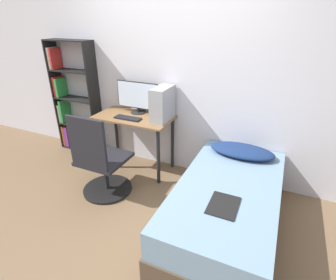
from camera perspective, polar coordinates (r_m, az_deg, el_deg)
The scene contains 11 objects.
ground_plane at distance 2.87m, azimuth -11.06°, elevation -18.40°, with size 14.00×14.00×0.00m, color brown.
wall_back at distance 3.39m, azimuth 1.12°, elevation 13.34°, with size 8.00×0.05×2.50m.
desk at distance 3.51m, azimuth -7.34°, elevation 3.05°, with size 1.02×0.54×0.77m.
bookshelf at distance 4.29m, azimuth -20.34°, elevation 7.95°, with size 0.72×0.24×1.67m.
office_chair at distance 3.15m, azimuth -14.35°, elevation -5.51°, with size 0.59×0.59×1.04m.
bed at distance 2.74m, azimuth 12.58°, elevation -13.90°, with size 0.95×1.81×0.51m.
pillow at distance 3.11m, azimuth 15.78°, elevation -2.28°, with size 0.73×0.36×0.11m.
magazine at distance 2.33m, azimuth 11.94°, elevation -13.72°, with size 0.24×0.32×0.01m.
monitor at distance 3.53m, azimuth -6.66°, elevation 9.33°, with size 0.60×0.20×0.42m.
keyboard at distance 3.39m, azimuth -8.74°, elevation 4.74°, with size 0.35×0.12×0.02m.
pc_tower at distance 3.25m, azimuth -1.16°, elevation 7.87°, with size 0.18×0.40×0.42m.
Camera 1 is at (1.31, -1.62, 1.97)m, focal length 28.00 mm.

